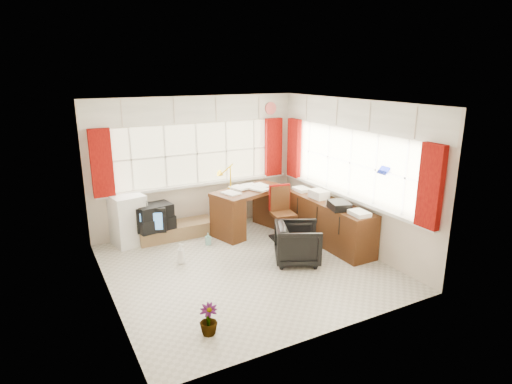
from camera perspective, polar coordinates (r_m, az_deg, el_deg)
ground at (r=6.73m, az=-1.41°, el=-9.94°), size 4.00×4.00×0.00m
room_walls at (r=6.23m, az=-1.51°, el=2.58°), size 4.00×4.00×4.00m
window_back at (r=8.10m, az=-7.68°, el=1.53°), size 3.70×0.12×3.60m
window_right at (r=7.42m, az=12.06°, el=-0.01°), size 0.12×3.70×3.60m
curtains at (r=7.46m, az=1.66°, el=4.46°), size 3.83×3.83×1.15m
overhead_cabinets at (r=7.42m, az=1.87°, el=10.60°), size 3.98×3.98×0.48m
desk at (r=8.00m, az=-0.84°, el=-2.16°), size 1.56×1.07×0.86m
desk_lamp at (r=7.89m, az=-3.44°, el=2.74°), size 0.16×0.13×0.47m
task_chair at (r=7.69m, az=3.38°, el=-2.45°), size 0.46×0.49×0.97m
office_chair at (r=6.80m, az=5.58°, el=-6.83°), size 0.93×0.92×0.63m
radiator at (r=7.76m, az=-2.87°, el=-4.63°), size 0.36×0.16×0.53m
credenza at (r=7.60m, az=9.61°, el=-3.87°), size 0.50×2.00×0.85m
file_tray at (r=7.10m, az=11.04°, el=-1.78°), size 0.39×0.45×0.13m
tv_bench at (r=7.97m, az=-10.60°, el=-5.02°), size 1.40×0.50×0.25m
crt_tv at (r=7.67m, az=-13.67°, el=-3.30°), size 0.60×0.58×0.44m
hifi_stack at (r=7.66m, az=-13.35°, el=-3.33°), size 0.70×0.51×0.45m
mini_fridge at (r=7.74m, az=-16.67°, el=-3.57°), size 0.61×0.61×0.89m
spray_bottle_a at (r=6.88m, az=-9.97°, el=-8.09°), size 0.18×0.18×0.33m
spray_bottle_b at (r=7.55m, az=-6.41°, el=-6.21°), size 0.12×0.12×0.21m
flower_vase at (r=5.13m, az=-6.36°, el=-16.56°), size 0.27×0.27×0.37m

